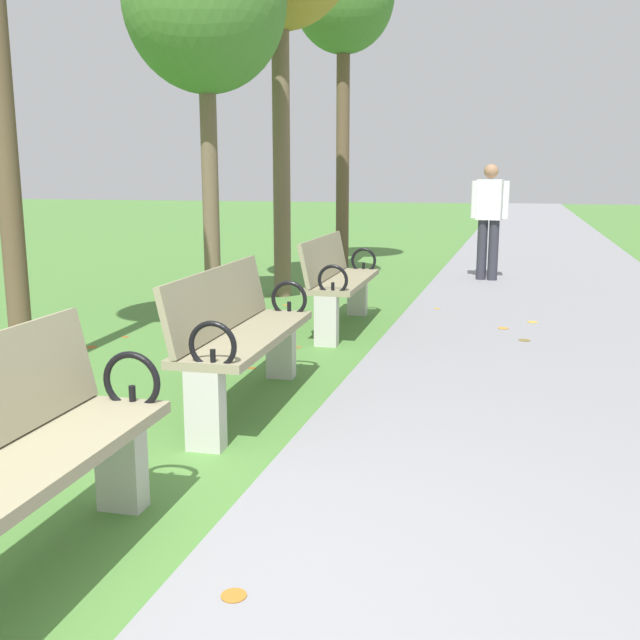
{
  "coord_description": "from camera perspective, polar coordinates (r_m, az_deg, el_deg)",
  "views": [
    {
      "loc": [
        1.18,
        -1.95,
        1.46
      ],
      "look_at": [
        -0.05,
        2.49,
        0.55
      ],
      "focal_mm": 40.58,
      "sensor_mm": 36.0,
      "label": 1
    }
  ],
  "objects": [
    {
      "name": "park_bench_3",
      "position": [
        7.01,
        1.46,
        3.2
      ],
      "size": [
        0.53,
        1.62,
        0.9
      ],
      "color": "gray",
      "rests_on": "ground"
    },
    {
      "name": "paved_walkway",
      "position": [
        20.01,
        16.75,
        6.59
      ],
      "size": [
        3.18,
        44.0,
        0.02
      ],
      "primitive_type": "cube",
      "color": "gray",
      "rests_on": "ground"
    },
    {
      "name": "tree_2",
      "position": [
        7.93,
        -9.06,
        23.44
      ],
      "size": [
        1.64,
        1.64,
        4.09
      ],
      "color": "brown",
      "rests_on": "ground"
    },
    {
      "name": "ground_plane",
      "position": [
        2.71,
        -14.17,
        -21.83
      ],
      "size": [
        80.0,
        80.0,
        0.0
      ],
      "primitive_type": "plane",
      "color": "#4C7F38"
    },
    {
      "name": "park_bench_2",
      "position": [
        4.61,
        -6.31,
        -1.11
      ],
      "size": [
        0.54,
        1.62,
        0.9
      ],
      "color": "gray",
      "rests_on": "ground"
    },
    {
      "name": "scattered_leaves",
      "position": [
        4.6,
        -7.78,
        -7.32
      ],
      "size": [
        5.23,
        7.9,
        0.02
      ],
      "color": "brown",
      "rests_on": "ground"
    },
    {
      "name": "pedestrian_walking",
      "position": [
        10.53,
        13.2,
        8.02
      ],
      "size": [
        0.53,
        0.27,
        1.62
      ],
      "color": "#2D2D38",
      "rests_on": "paved_walkway"
    },
    {
      "name": "tree_4",
      "position": [
        11.92,
        1.88,
        23.83
      ],
      "size": [
        1.54,
        1.54,
        5.0
      ],
      "color": "brown",
      "rests_on": "ground"
    }
  ]
}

